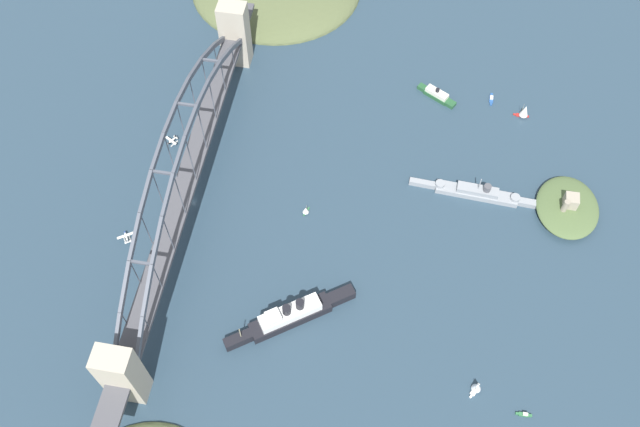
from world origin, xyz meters
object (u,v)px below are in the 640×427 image
object	(u,v)px
small_boat_0	(525,111)
fort_island_mid_harbor	(568,207)
seaplane_taxiing_near_bridge	(127,237)
seaplane_second_in_formation	(172,141)
harbor_ferry_steamer	(437,95)
small_boat_2	(491,99)
small_boat_4	(524,414)
ocean_liner	(291,316)
small_boat_1	(306,210)
small_boat_3	(477,387)
harbor_arch_bridge	(186,177)
naval_cruiser	(478,193)

from	to	relation	value
small_boat_0	fort_island_mid_harbor	bearing A→B (deg)	21.57
seaplane_taxiing_near_bridge	seaplane_second_in_formation	size ratio (longest dim) A/B	1.10
harbor_ferry_steamer	seaplane_second_in_formation	distance (m)	179.50
small_boat_2	small_boat_4	world-z (taller)	small_boat_4
ocean_liner	small_boat_1	bearing A→B (deg)	-176.13
small_boat_3	small_boat_0	bearing A→B (deg)	174.00
seaplane_second_in_formation	small_boat_2	size ratio (longest dim) A/B	0.84
ocean_liner	seaplane_second_in_formation	distance (m)	147.12
harbor_arch_bridge	ocean_liner	distance (m)	102.32
naval_cruiser	small_boat_3	xyz separation A→B (m)	(123.38, 6.15, 1.36)
ocean_liner	small_boat_2	distance (m)	208.04
seaplane_taxiing_near_bridge	small_boat_1	world-z (taller)	small_boat_1
small_boat_1	small_boat_4	distance (m)	168.45
naval_cruiser	harbor_ferry_steamer	bearing A→B (deg)	-157.01
naval_cruiser	seaplane_taxiing_near_bridge	xyz separation A→B (m)	(67.56, -204.29, -1.07)
harbor_ferry_steamer	small_boat_3	size ratio (longest dim) A/B	2.89
harbor_ferry_steamer	small_boat_4	size ratio (longest dim) A/B	3.28
seaplane_second_in_formation	seaplane_taxiing_near_bridge	bearing A→B (deg)	-5.04
small_boat_0	seaplane_second_in_formation	bearing A→B (deg)	-74.51
harbor_ferry_steamer	seaplane_taxiing_near_bridge	bearing A→B (deg)	-50.38
ocean_liner	seaplane_second_in_formation	world-z (taller)	ocean_liner
naval_cruiser	small_boat_0	size ratio (longest dim) A/B	7.19
small_boat_0	small_boat_1	size ratio (longest dim) A/B	1.72
seaplane_second_in_formation	naval_cruiser	bearing A→B (deg)	88.10
fort_island_mid_harbor	small_boat_1	bearing A→B (deg)	-79.41
seaplane_taxiing_near_bridge	small_boat_1	size ratio (longest dim) A/B	1.42
small_boat_0	ocean_liner	bearing A→B (deg)	-36.14
small_boat_0	small_boat_4	size ratio (longest dim) A/B	1.39
small_boat_1	seaplane_second_in_formation	bearing A→B (deg)	-111.45
seaplane_second_in_formation	small_boat_2	bearing A→B (deg)	109.83
small_boat_4	harbor_ferry_steamer	bearing A→B (deg)	-162.96
harbor_arch_bridge	small_boat_4	distance (m)	228.03
small_boat_0	small_boat_4	distance (m)	201.35
ocean_liner	fort_island_mid_harbor	world-z (taller)	ocean_liner
naval_cruiser	small_boat_1	distance (m)	107.05
seaplane_second_in_formation	small_boat_1	size ratio (longest dim) A/B	1.30
small_boat_4	harbor_arch_bridge	bearing A→B (deg)	-115.58
ocean_liner	small_boat_2	world-z (taller)	ocean_liner
fort_island_mid_harbor	small_boat_3	xyz separation A→B (m)	(121.80, -47.96, 0.61)
harbor_arch_bridge	small_boat_0	world-z (taller)	harbor_arch_bridge
harbor_arch_bridge	harbor_ferry_steamer	distance (m)	180.15
small_boat_2	small_boat_0	bearing A→B (deg)	62.93
harbor_arch_bridge	ocean_liner	size ratio (longest dim) A/B	4.47
harbor_arch_bridge	seaplane_taxiing_near_bridge	size ratio (longest dim) A/B	31.09
small_boat_1	naval_cruiser	bearing A→B (deg)	106.76
harbor_ferry_steamer	naval_cruiser	bearing A→B (deg)	22.99
harbor_ferry_steamer	small_boat_0	size ratio (longest dim) A/B	2.36
seaplane_taxiing_near_bridge	seaplane_second_in_formation	xyz separation A→B (m)	(-74.11, 6.53, -0.02)
harbor_arch_bridge	fort_island_mid_harbor	world-z (taller)	harbor_arch_bridge
fort_island_mid_harbor	small_boat_4	size ratio (longest dim) A/B	5.42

